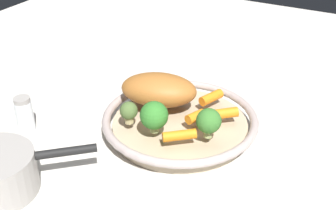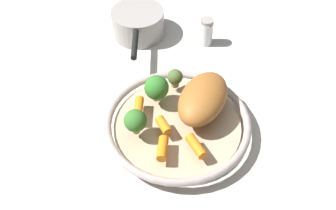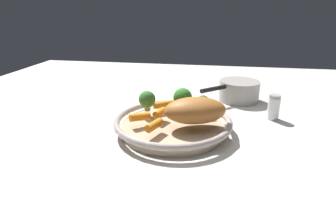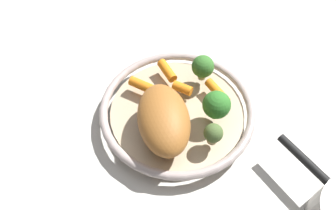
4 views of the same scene
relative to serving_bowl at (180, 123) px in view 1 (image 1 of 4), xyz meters
The scene contains 11 objects.
ground_plane 0.02m from the serving_bowl, ahead, with size 1.96×1.96×0.00m, color beige.
serving_bowl is the anchor object (origin of this frame).
roast_chicken_piece 0.09m from the serving_bowl, 17.90° to the right, with size 0.17×0.10×0.07m, color #A4632A.
baby_carrot_near_rim 0.10m from the serving_bowl, 158.93° to the right, with size 0.02×0.02×0.06m, color orange.
baby_carrot_center 0.10m from the serving_bowl, 116.21° to the left, with size 0.02×0.02×0.07m, color orange.
baby_carrot_left 0.05m from the serving_bowl, behind, with size 0.02×0.02×0.04m, color orange.
baby_carrot_right 0.10m from the serving_bowl, 113.55° to the right, with size 0.02×0.02×0.06m, color orange.
broccoli_floret_large 0.10m from the serving_bowl, 77.61° to the left, with size 0.06×0.06×0.07m.
broccoli_floret_mid 0.12m from the serving_bowl, 44.10° to the left, with size 0.04×0.04×0.05m.
broccoli_floret_edge 0.11m from the serving_bowl, 151.54° to the left, with size 0.05×0.05×0.06m.
salt_shaker 0.34m from the serving_bowl, 27.01° to the left, with size 0.04×0.04×0.08m.
Camera 1 is at (-0.36, 0.72, 0.54)m, focal length 46.82 mm.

